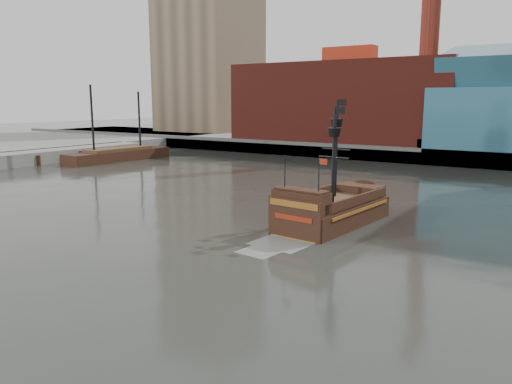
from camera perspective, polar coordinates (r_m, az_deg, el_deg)
The scene contains 6 objects.
ground at distance 26.59m, azimuth -8.68°, elevation -11.96°, with size 400.00×400.00×0.00m, color #262823.
promenade_far at distance 111.71m, azimuth 24.93°, elevation 4.79°, with size 220.00×60.00×2.00m, color slate.
seawall at distance 82.76m, azimuth 21.76°, elevation 3.59°, with size 220.00×1.00×2.60m, color #4C4C49.
pier at distance 89.30m, azimuth -23.61°, elevation 3.72°, with size 6.00×40.00×2.00m, color slate.
pirate_ship at distance 41.38m, azimuth 8.67°, elevation -2.38°, with size 5.70×14.92×10.91m.
docked_vessel at distance 87.92m, azimuth -15.43°, elevation 4.01°, with size 5.27×19.50×13.13m.
Camera 1 is at (16.70, -18.08, 10.07)m, focal length 35.00 mm.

